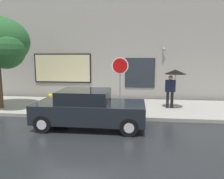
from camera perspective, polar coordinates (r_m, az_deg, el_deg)
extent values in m
plane|color=black|center=(8.74, -9.98, -9.47)|extent=(60.00, 60.00, 0.00)
cube|color=gray|center=(11.52, -5.78, -4.51)|extent=(20.00, 4.00, 0.15)
cube|color=#9E998E|center=(13.68, -3.75, 12.06)|extent=(20.00, 0.40, 7.00)
cube|color=black|center=(14.02, -12.84, 5.47)|extent=(3.64, 0.06, 1.82)
cube|color=beige|center=(14.00, -12.88, 5.46)|extent=(3.48, 0.03, 1.66)
cube|color=#262B33|center=(13.27, 7.31, 4.33)|extent=(1.80, 0.04, 1.80)
cone|color=#99999E|center=(13.20, 13.62, 10.21)|extent=(0.22, 0.24, 0.24)
cube|color=black|center=(8.43, -5.82, -5.73)|extent=(4.17, 1.80, 0.70)
cube|color=black|center=(8.35, -7.28, -1.76)|extent=(1.88, 1.58, 0.48)
cylinder|color=black|center=(9.12, 4.87, -6.48)|extent=(0.64, 0.22, 0.64)
cylinder|color=silver|center=(9.12, 4.87, -6.48)|extent=(0.35, 0.24, 0.35)
cylinder|color=black|center=(7.54, 4.51, -9.79)|extent=(0.64, 0.22, 0.64)
cylinder|color=silver|center=(7.54, 4.51, -9.79)|extent=(0.35, 0.24, 0.35)
cylinder|color=black|center=(9.69, -13.70, -5.78)|extent=(0.64, 0.22, 0.64)
cylinder|color=silver|center=(9.69, -13.70, -5.78)|extent=(0.35, 0.24, 0.35)
cylinder|color=black|center=(8.22, -17.69, -8.59)|extent=(0.64, 0.22, 0.64)
cylinder|color=silver|center=(8.22, -17.69, -8.59)|extent=(0.35, 0.24, 0.35)
cylinder|color=yellow|center=(11.21, -15.78, -3.16)|extent=(0.22, 0.22, 0.62)
sphere|color=gold|center=(11.15, -15.85, -1.60)|extent=(0.23, 0.23, 0.23)
cylinder|color=gold|center=(11.06, -16.10, -3.17)|extent=(0.09, 0.12, 0.09)
cylinder|color=gold|center=(11.35, -15.48, -2.84)|extent=(0.09, 0.12, 0.09)
cylinder|color=yellow|center=(11.27, -15.72, -4.55)|extent=(0.30, 0.30, 0.06)
cylinder|color=black|center=(11.16, 14.35, -2.63)|extent=(0.14, 0.14, 0.82)
cylinder|color=black|center=(11.19, 15.44, -2.64)|extent=(0.14, 0.14, 0.82)
cube|color=#191E38|center=(11.06, 15.04, 0.93)|extent=(0.48, 0.22, 0.58)
sphere|color=tan|center=(11.02, 15.12, 3.00)|extent=(0.22, 0.22, 0.22)
cylinder|color=#4C4C51|center=(11.07, 16.19, 2.19)|extent=(0.02, 0.02, 0.90)
cone|color=black|center=(11.03, 16.29, 4.47)|extent=(1.05, 1.05, 0.22)
sphere|color=#235628|center=(11.29, -26.11, 9.36)|extent=(1.77, 1.77, 1.77)
cylinder|color=gray|center=(9.92, 2.11, 1.12)|extent=(0.07, 0.07, 2.49)
cylinder|color=white|center=(9.80, 2.12, 6.27)|extent=(0.76, 0.02, 0.76)
cylinder|color=red|center=(9.79, 2.12, 6.27)|extent=(0.66, 0.02, 0.66)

